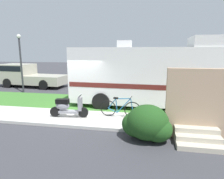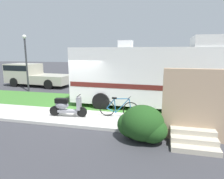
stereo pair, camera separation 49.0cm
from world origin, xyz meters
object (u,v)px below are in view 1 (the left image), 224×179
(motorhome_rv, at_px, (148,75))
(scooter, at_px, (67,107))
(bicycle, at_px, (120,108))
(pickup_truck_near, at_px, (26,75))
(bottle_green, at_px, (163,116))
(street_lamp_post, at_px, (21,58))

(motorhome_rv, height_order, scooter, motorhome_rv)
(bicycle, bearing_deg, pickup_truck_near, 142.92)
(bottle_green, xyz_separation_m, street_lamp_post, (-9.55, 4.34, 2.25))
(motorhome_rv, bearing_deg, bottle_green, -72.34)
(pickup_truck_near, xyz_separation_m, bottle_green, (10.80, -6.65, -0.74))
(motorhome_rv, xyz_separation_m, scooter, (-3.39, -2.66, -1.15))
(scooter, height_order, pickup_truck_near, pickup_truck_near)
(motorhome_rv, distance_m, bicycle, 2.81)
(scooter, relative_size, bottle_green, 5.78)
(scooter, relative_size, pickup_truck_near, 0.29)
(pickup_truck_near, relative_size, bottle_green, 19.61)
(pickup_truck_near, bearing_deg, bottle_green, -31.63)
(motorhome_rv, xyz_separation_m, bottle_green, (0.68, -2.13, -1.48))
(pickup_truck_near, xyz_separation_m, street_lamp_post, (1.25, -2.32, 1.50))
(street_lamp_post, bearing_deg, motorhome_rv, -13.97)
(street_lamp_post, bearing_deg, scooter, -41.63)
(motorhome_rv, height_order, pickup_truck_near, motorhome_rv)
(bicycle, bearing_deg, street_lamp_post, 149.95)
(street_lamp_post, bearing_deg, bottle_green, -24.42)
(motorhome_rv, relative_size, pickup_truck_near, 1.37)
(pickup_truck_near, bearing_deg, motorhome_rv, -24.08)
(street_lamp_post, bearing_deg, pickup_truck_near, 118.34)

